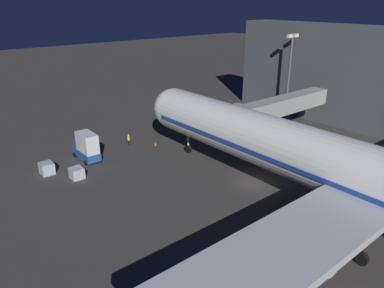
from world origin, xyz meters
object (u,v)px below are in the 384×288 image
(airliner_at_gate, at_px, (368,179))
(ground_crew_marshaller_fwd, at_px, (129,139))
(apron_floodlight_mast, at_px, (289,70))
(traffic_cone_nose_starboard, at_px, (155,144))
(cargo_truck_aft, at_px, (86,146))
(baggage_container_far_row, at_px, (77,173))
(baggage_container_near_belt, at_px, (47,168))
(traffic_cone_nose_port, at_px, (178,138))
(jet_bridge, at_px, (273,108))

(airliner_at_gate, xyz_separation_m, ground_crew_marshaller_fwd, (5.30, -34.84, -5.00))
(airliner_at_gate, distance_m, apron_floodlight_mast, 38.01)
(airliner_at_gate, relative_size, traffic_cone_nose_starboard, 121.20)
(cargo_truck_aft, distance_m, ground_crew_marshaller_fwd, 7.68)
(airliner_at_gate, height_order, apron_floodlight_mast, airliner_at_gate)
(airliner_at_gate, bearing_deg, ground_crew_marshaller_fwd, -81.35)
(baggage_container_far_row, height_order, ground_crew_marshaller_fwd, ground_crew_marshaller_fwd)
(baggage_container_near_belt, height_order, traffic_cone_nose_port, baggage_container_near_belt)
(cargo_truck_aft, height_order, ground_crew_marshaller_fwd, cargo_truck_aft)
(jet_bridge, bearing_deg, traffic_cone_nose_port, -50.17)
(baggage_container_near_belt, distance_m, traffic_cone_nose_port, 21.11)
(traffic_cone_nose_starboard, bearing_deg, baggage_container_far_row, 11.67)
(cargo_truck_aft, relative_size, traffic_cone_nose_starboard, 9.63)
(traffic_cone_nose_starboard, bearing_deg, traffic_cone_nose_port, 180.00)
(airliner_at_gate, bearing_deg, baggage_container_near_belt, -60.03)
(airliner_at_gate, height_order, traffic_cone_nose_port, airliner_at_gate)
(jet_bridge, relative_size, ground_crew_marshaller_fwd, 12.35)
(jet_bridge, relative_size, baggage_container_far_row, 12.85)
(traffic_cone_nose_starboard, bearing_deg, airliner_at_gate, 93.94)
(ground_crew_marshaller_fwd, relative_size, traffic_cone_nose_port, 3.23)
(traffic_cone_nose_starboard, bearing_deg, baggage_container_near_belt, -2.75)
(ground_crew_marshaller_fwd, height_order, traffic_cone_nose_starboard, ground_crew_marshaller_fwd)
(traffic_cone_nose_starboard, bearing_deg, ground_crew_marshaller_fwd, -42.87)
(jet_bridge, xyz_separation_m, ground_crew_marshaller_fwd, (17.10, -14.38, -5.13))
(airliner_at_gate, bearing_deg, baggage_container_far_row, -60.56)
(jet_bridge, bearing_deg, apron_floodlight_mast, -151.23)
(airliner_at_gate, bearing_deg, traffic_cone_nose_starboard, -86.06)
(ground_crew_marshaller_fwd, bearing_deg, traffic_cone_nose_starboard, 137.13)
(traffic_cone_nose_starboard, bearing_deg, jet_bridge, 140.58)
(ground_crew_marshaller_fwd, bearing_deg, airliner_at_gate, 98.65)
(apron_floodlight_mast, bearing_deg, baggage_container_near_belt, -6.14)
(jet_bridge, height_order, traffic_cone_nose_starboard, jet_bridge)
(baggage_container_near_belt, bearing_deg, baggage_container_far_row, 123.89)
(apron_floodlight_mast, height_order, ground_crew_marshaller_fwd, apron_floodlight_mast)
(jet_bridge, xyz_separation_m, traffic_cone_nose_port, (9.59, -11.50, -5.83))
(airliner_at_gate, distance_m, cargo_truck_aft, 36.24)
(apron_floodlight_mast, relative_size, traffic_cone_nose_starboard, 28.56)
(baggage_container_far_row, bearing_deg, airliner_at_gate, 119.44)
(ground_crew_marshaller_fwd, bearing_deg, baggage_container_far_row, 27.67)
(airliner_at_gate, bearing_deg, jet_bridge, -119.95)
(baggage_container_near_belt, xyz_separation_m, traffic_cone_nose_port, (-21.09, 0.80, -0.50))
(baggage_container_far_row, bearing_deg, traffic_cone_nose_starboard, -168.33)
(jet_bridge, relative_size, traffic_cone_nose_port, 39.94)
(airliner_at_gate, relative_size, baggage_container_far_row, 38.99)
(cargo_truck_aft, relative_size, traffic_cone_nose_port, 9.63)
(baggage_container_far_row, bearing_deg, jet_bridge, 163.08)
(jet_bridge, height_order, traffic_cone_nose_port, jet_bridge)
(cargo_truck_aft, xyz_separation_m, baggage_container_near_belt, (6.08, 0.90, -1.27))
(apron_floodlight_mast, height_order, baggage_container_near_belt, apron_floodlight_mast)
(ground_crew_marshaller_fwd, bearing_deg, cargo_truck_aft, 8.90)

